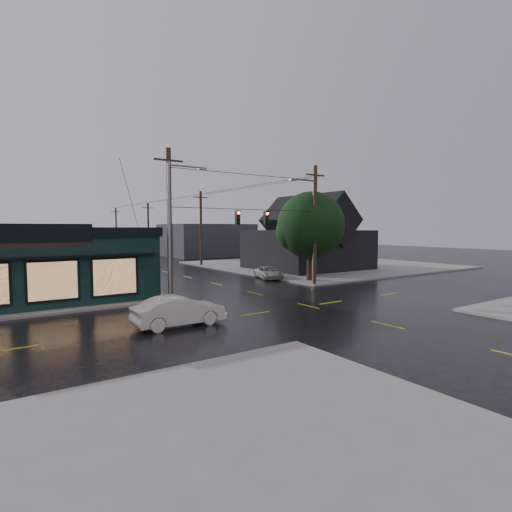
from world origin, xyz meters
TOP-DOWN VIEW (x-y plane):
  - ground_plane at (0.00, 0.00)m, footprint 160.00×160.00m
  - sidewalk_ne at (20.00, 20.00)m, footprint 28.00×28.00m
  - pizza_shop at (-15.00, 12.94)m, footprint 16.30×12.34m
  - ne_building at (15.00, 17.00)m, footprint 12.60×11.60m
  - corner_tree at (7.90, 8.55)m, footprint 6.16×6.16m
  - utility_pole_nw at (-6.50, 6.50)m, footprint 2.00×0.32m
  - utility_pole_ne at (6.50, 6.50)m, footprint 2.00×0.32m
  - utility_pole_far_a at (6.50, 28.00)m, footprint 2.00×0.32m
  - utility_pole_far_b at (6.50, 48.00)m, footprint 2.00×0.32m
  - utility_pole_far_c at (6.50, 68.00)m, footprint 2.00×0.32m
  - span_signal_assembly at (0.10, 6.50)m, footprint 13.00×0.48m
  - streetlight_nw at (-6.80, 5.80)m, footprint 5.40×0.30m
  - streetlight_ne at (7.00, 7.20)m, footprint 5.40×0.30m
  - bg_building_west at (-14.00, 40.00)m, footprint 12.00×10.00m
  - bg_building_east at (16.00, 45.00)m, footprint 14.00×12.00m
  - sedan_cream at (-8.78, -0.23)m, footprint 4.63×1.64m
  - suv_silver at (6.00, 12.44)m, footprint 3.11×4.59m

SIDE VIEW (x-z plane):
  - ground_plane at x=0.00m, z-range 0.00..0.00m
  - utility_pole_nw at x=-6.50m, z-range -5.08..5.08m
  - utility_pole_ne at x=6.50m, z-range -5.08..5.08m
  - utility_pole_far_a at x=6.50m, z-range -4.83..4.83m
  - utility_pole_far_b at x=6.50m, z-range -4.58..4.58m
  - utility_pole_far_c at x=6.50m, z-range -4.58..4.58m
  - streetlight_nw at x=-6.80m, z-range -4.58..4.58m
  - streetlight_ne at x=7.00m, z-range -4.58..4.58m
  - sidewalk_ne at x=20.00m, z-range 0.00..0.15m
  - suv_silver at x=6.00m, z-range 0.00..1.17m
  - sedan_cream at x=-8.78m, z-range 0.00..1.52m
  - bg_building_west at x=-14.00m, z-range 0.00..4.40m
  - pizza_shop at x=-15.00m, z-range 0.11..5.01m
  - bg_building_east at x=16.00m, z-range 0.00..5.60m
  - ne_building at x=15.00m, z-range 0.09..8.85m
  - corner_tree at x=7.90m, z-range 1.09..9.17m
  - span_signal_assembly at x=0.10m, z-range 5.08..6.31m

